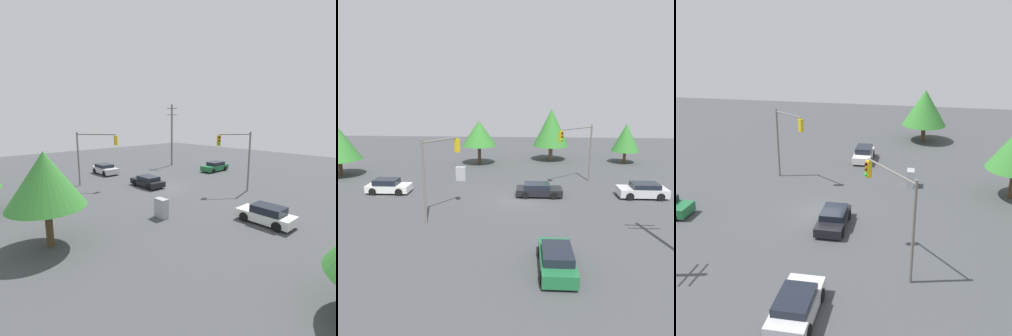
# 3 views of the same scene
# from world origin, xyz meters

# --- Properties ---
(ground_plane) EXTENTS (80.00, 80.00, 0.00)m
(ground_plane) POSITION_xyz_m (0.00, 0.00, 0.00)
(ground_plane) COLOR #424447
(sedan_dark) EXTENTS (4.19, 1.97, 1.22)m
(sedan_dark) POSITION_xyz_m (-1.68, -1.18, 0.60)
(sedan_dark) COLOR black
(sedan_dark) RESTS_ON ground_plane
(sedan_silver) EXTENTS (4.32, 2.05, 1.35)m
(sedan_silver) POSITION_xyz_m (-11.14, -1.30, 0.67)
(sedan_silver) COLOR silver
(sedan_silver) RESTS_ON ground_plane
(sedan_white) EXTENTS (4.03, 1.86, 1.37)m
(sedan_white) POSITION_xyz_m (12.59, -1.33, 0.66)
(sedan_white) COLOR silver
(sedan_white) RESTS_ON ground_plane
(traffic_signal_main) EXTENTS (3.78, 3.19, 6.10)m
(traffic_signal_main) POSITION_xyz_m (-5.87, -5.47, 4.23)
(traffic_signal_main) COLOR slate
(traffic_signal_main) RESTS_ON ground_plane
(traffic_signal_cross) EXTENTS (2.23, 3.03, 6.24)m
(traffic_signal_cross) POSITION_xyz_m (6.10, 4.48, 4.26)
(traffic_signal_cross) COLOR slate
(traffic_signal_cross) RESTS_ON ground_plane
(electrical_cabinet) EXTENTS (1.07, 0.61, 1.49)m
(electrical_cabinet) POSITION_xyz_m (6.51, -6.19, 0.74)
(electrical_cabinet) COLOR #9EA0A3
(electrical_cabinet) RESTS_ON ground_plane
(tree_behind) EXTENTS (4.94, 4.94, 5.94)m
(tree_behind) POSITION_xyz_m (20.59, -7.17, 3.91)
(tree_behind) COLOR #4C3823
(tree_behind) RESTS_ON ground_plane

